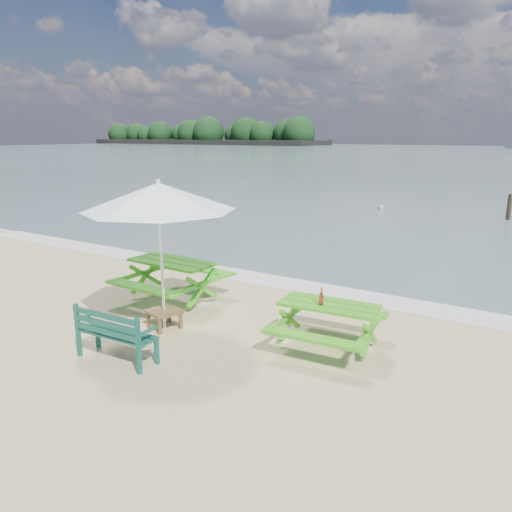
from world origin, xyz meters
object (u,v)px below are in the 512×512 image
Objects in this scene: swimmer at (380,222)px; picnic_table_left at (173,281)px; side_table at (164,319)px; beer_bottle at (321,299)px; park_bench at (117,344)px; picnic_table_right at (328,326)px; patio_umbrella at (159,197)px.

picnic_table_left is at bearing -87.23° from swimmer.
side_table is 0.41× the size of swimmer.
beer_bottle reaches higher than swimmer.
park_bench is 0.83× the size of swimmer.
picnic_table_right is 0.49m from beer_bottle.
side_table is at bearing -84.27° from swimmer.
park_bench reaches higher than picnic_table_right.
picnic_table_right is at bearing -6.27° from picnic_table_left.
picnic_table_right is 15.66m from swimmer.
patio_umbrella reaches higher than swimmer.
side_table is at bearing 180.00° from patio_umbrella.
patio_umbrella is at bearing 0.00° from side_table.
picnic_table_right is 1.14× the size of swimmer.
picnic_table_left is 7.29× the size of beer_bottle.
side_table is 2.80m from beer_bottle.
swimmer is (-0.71, 14.63, -0.97)m from picnic_table_left.
picnic_table_left is 1.52× the size of park_bench.
picnic_table_right is 6.59× the size of beer_bottle.
beer_bottle is at bearing 40.30° from park_bench.
picnic_table_left reaches higher than side_table.
park_bench is 2.44m from patio_umbrella.
park_bench is at bearing -77.95° from patio_umbrella.
patio_umbrella is (0.88, -1.21, 1.89)m from picnic_table_left.
patio_umbrella is (-0.28, 1.31, 2.04)m from park_bench.
picnic_table_right is (3.60, -0.40, -0.05)m from picnic_table_left.
patio_umbrella is at bearing -165.29° from beer_bottle.
swimmer is at bearing 95.73° from patio_umbrella.
beer_bottle is 15.78m from swimmer.
patio_umbrella is 3.10m from beer_bottle.
park_bench is at bearing -65.22° from picnic_table_left.
picnic_table_right is 2.80× the size of side_table.
side_table is at bearing -53.82° from picnic_table_left.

